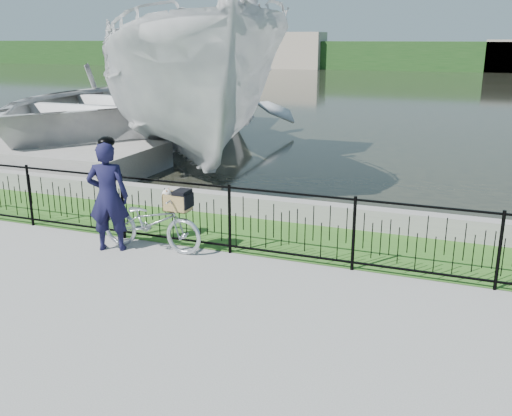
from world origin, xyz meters
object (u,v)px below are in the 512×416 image
at_px(bicycle_rig, 152,221).
at_px(boat_near, 184,85).
at_px(cyclist, 108,195).
at_px(boat_far, 131,104).

relative_size(bicycle_rig, boat_near, 0.16).
distance_m(bicycle_rig, boat_near, 6.78).
height_order(cyclist, boat_far, boat_far).
height_order(boat_near, boat_far, boat_near).
xyz_separation_m(cyclist, boat_far, (-5.22, 8.85, 0.36)).
relative_size(cyclist, boat_far, 0.15).
bearing_deg(cyclist, bicycle_rig, 19.78).
xyz_separation_m(bicycle_rig, boat_near, (-2.52, 6.06, 1.69)).
distance_m(bicycle_rig, cyclist, 0.82).
bearing_deg(bicycle_rig, cyclist, -160.22).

